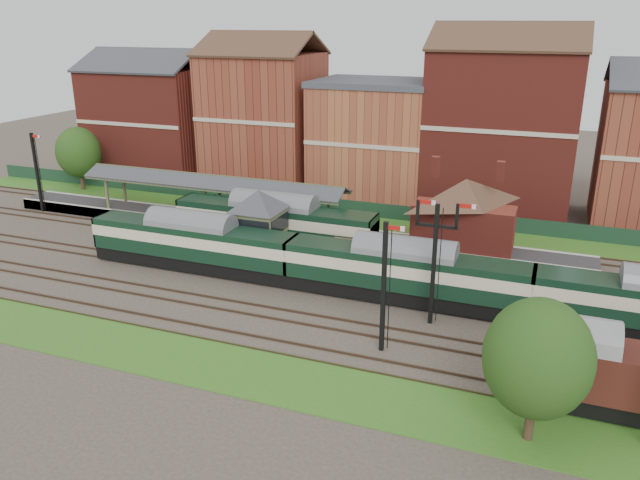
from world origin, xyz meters
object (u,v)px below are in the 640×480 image
(goods_van_a, at_px, (591,371))
(semaphore_bracket, at_px, (435,256))
(signal_box, at_px, (259,224))
(dmu_train, at_px, (404,271))
(platform_railcar, at_px, (275,222))

(goods_van_a, bearing_deg, semaphore_bracket, 144.67)
(goods_van_a, bearing_deg, signal_box, 153.16)
(goods_van_a, bearing_deg, dmu_train, 142.26)
(signal_box, xyz_separation_m, platform_railcar, (-0.19, 3.25, -0.82))
(platform_railcar, bearing_deg, dmu_train, -26.99)
(semaphore_bracket, relative_size, platform_railcar, 0.47)
(platform_railcar, xyz_separation_m, goods_van_a, (24.39, -15.50, -0.22))
(platform_railcar, distance_m, goods_van_a, 28.90)
(signal_box, xyz_separation_m, goods_van_a, (24.21, -12.25, -1.04))
(signal_box, relative_size, goods_van_a, 0.96)
(platform_railcar, bearing_deg, goods_van_a, -32.43)
(signal_box, distance_m, platform_railcar, 3.36)
(signal_box, distance_m, dmu_train, 13.03)
(semaphore_bracket, relative_size, dmu_train, 0.16)
(dmu_train, height_order, goods_van_a, dmu_train)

